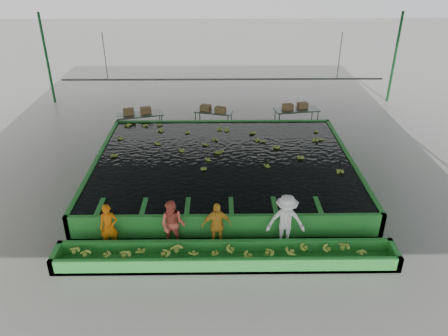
{
  "coord_description": "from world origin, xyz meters",
  "views": [
    {
      "loc": [
        -0.18,
        -13.63,
        8.49
      ],
      "look_at": [
        0.0,
        0.5,
        1.0
      ],
      "focal_mm": 35.0,
      "sensor_mm": 36.0,
      "label": 1
    }
  ],
  "objects_px": {
    "worker_b": "(173,225)",
    "packing_table_mid": "(214,119)",
    "worker_a": "(109,227)",
    "box_stack_mid": "(213,111)",
    "sorting_trough": "(226,256)",
    "packing_table_right": "(296,118)",
    "packing_table_left": "(141,123)",
    "worker_c": "(217,226)",
    "box_stack_left": "(137,114)",
    "worker_d": "(286,222)",
    "flotation_tank": "(224,168)",
    "box_stack_right": "(295,109)"
  },
  "relations": [
    {
      "from": "flotation_tank",
      "to": "worker_b",
      "type": "distance_m",
      "value": 4.6
    },
    {
      "from": "worker_a",
      "to": "box_stack_mid",
      "type": "height_order",
      "value": "worker_a"
    },
    {
      "from": "packing_table_left",
      "to": "packing_table_mid",
      "type": "height_order",
      "value": "packing_table_left"
    },
    {
      "from": "box_stack_mid",
      "to": "box_stack_right",
      "type": "relative_size",
      "value": 1.02
    },
    {
      "from": "packing_table_left",
      "to": "box_stack_left",
      "type": "xyz_separation_m",
      "value": [
        -0.11,
        -0.01,
        0.5
      ]
    },
    {
      "from": "flotation_tank",
      "to": "worker_a",
      "type": "height_order",
      "value": "worker_a"
    },
    {
      "from": "sorting_trough",
      "to": "packing_table_right",
      "type": "distance_m",
      "value": 10.93
    },
    {
      "from": "sorting_trough",
      "to": "packing_table_left",
      "type": "relative_size",
      "value": 4.57
    },
    {
      "from": "worker_a",
      "to": "box_stack_left",
      "type": "xyz_separation_m",
      "value": [
        -0.57,
        8.92,
        0.24
      ]
    },
    {
      "from": "box_stack_left",
      "to": "packing_table_left",
      "type": "bearing_deg",
      "value": 6.24
    },
    {
      "from": "packing_table_right",
      "to": "packing_table_left",
      "type": "bearing_deg",
      "value": -175.77
    },
    {
      "from": "packing_table_left",
      "to": "box_stack_left",
      "type": "bearing_deg",
      "value": -173.76
    },
    {
      "from": "worker_a",
      "to": "packing_table_mid",
      "type": "relative_size",
      "value": 0.82
    },
    {
      "from": "worker_a",
      "to": "worker_c",
      "type": "xyz_separation_m",
      "value": [
        3.25,
        0.0,
        0.02
      ]
    },
    {
      "from": "flotation_tank",
      "to": "box_stack_left",
      "type": "xyz_separation_m",
      "value": [
        -4.08,
        4.62,
        0.55
      ]
    },
    {
      "from": "worker_a",
      "to": "worker_c",
      "type": "height_order",
      "value": "worker_c"
    },
    {
      "from": "flotation_tank",
      "to": "worker_c",
      "type": "height_order",
      "value": "worker_c"
    },
    {
      "from": "box_stack_mid",
      "to": "box_stack_right",
      "type": "bearing_deg",
      "value": -0.9
    },
    {
      "from": "sorting_trough",
      "to": "worker_a",
      "type": "xyz_separation_m",
      "value": [
        -3.51,
        0.8,
        0.51
      ]
    },
    {
      "from": "worker_c",
      "to": "box_stack_left",
      "type": "xyz_separation_m",
      "value": [
        -3.81,
        8.92,
        0.22
      ]
    },
    {
      "from": "packing_table_right",
      "to": "box_stack_right",
      "type": "bearing_deg",
      "value": 157.02
    },
    {
      "from": "flotation_tank",
      "to": "box_stack_right",
      "type": "bearing_deg",
      "value": 55.53
    },
    {
      "from": "sorting_trough",
      "to": "box_stack_mid",
      "type": "height_order",
      "value": "box_stack_mid"
    },
    {
      "from": "flotation_tank",
      "to": "worker_d",
      "type": "xyz_separation_m",
      "value": [
        1.82,
        -4.3,
        0.45
      ]
    },
    {
      "from": "worker_d",
      "to": "box_stack_mid",
      "type": "bearing_deg",
      "value": 104.89
    },
    {
      "from": "packing_table_left",
      "to": "box_stack_mid",
      "type": "bearing_deg",
      "value": 10.72
    },
    {
      "from": "worker_d",
      "to": "packing_table_mid",
      "type": "xyz_separation_m",
      "value": [
        -2.27,
        9.66,
        -0.48
      ]
    },
    {
      "from": "worker_c",
      "to": "packing_table_right",
      "type": "distance_m",
      "value": 10.28
    },
    {
      "from": "worker_d",
      "to": "box_stack_mid",
      "type": "relative_size",
      "value": 1.39
    },
    {
      "from": "packing_table_mid",
      "to": "worker_c",
      "type": "bearing_deg",
      "value": -88.97
    },
    {
      "from": "box_stack_left",
      "to": "box_stack_right",
      "type": "relative_size",
      "value": 1.04
    },
    {
      "from": "worker_a",
      "to": "box_stack_right",
      "type": "height_order",
      "value": "worker_a"
    },
    {
      "from": "sorting_trough",
      "to": "box_stack_right",
      "type": "bearing_deg",
      "value": 70.84
    },
    {
      "from": "worker_b",
      "to": "packing_table_mid",
      "type": "relative_size",
      "value": 0.88
    },
    {
      "from": "packing_table_right",
      "to": "sorting_trough",
      "type": "bearing_deg",
      "value": -109.63
    },
    {
      "from": "worker_d",
      "to": "worker_a",
      "type": "bearing_deg",
      "value": -178.54
    },
    {
      "from": "flotation_tank",
      "to": "packing_table_left",
      "type": "distance_m",
      "value": 6.1
    },
    {
      "from": "worker_c",
      "to": "packing_table_left",
      "type": "relative_size",
      "value": 0.71
    },
    {
      "from": "worker_a",
      "to": "packing_table_left",
      "type": "relative_size",
      "value": 0.69
    },
    {
      "from": "worker_a",
      "to": "packing_table_left",
      "type": "height_order",
      "value": "worker_a"
    },
    {
      "from": "worker_c",
      "to": "packing_table_mid",
      "type": "relative_size",
      "value": 0.84
    },
    {
      "from": "worker_c",
      "to": "box_stack_left",
      "type": "relative_size",
      "value": 1.19
    },
    {
      "from": "box_stack_left",
      "to": "worker_d",
      "type": "bearing_deg",
      "value": -56.47
    },
    {
      "from": "box_stack_mid",
      "to": "box_stack_right",
      "type": "distance_m",
      "value": 4.06
    },
    {
      "from": "worker_c",
      "to": "box_stack_mid",
      "type": "bearing_deg",
      "value": 82.43
    },
    {
      "from": "worker_b",
      "to": "packing_table_left",
      "type": "relative_size",
      "value": 0.74
    },
    {
      "from": "worker_a",
      "to": "worker_c",
      "type": "bearing_deg",
      "value": -9.52
    },
    {
      "from": "worker_d",
      "to": "box_stack_mid",
      "type": "distance_m",
      "value": 9.86
    },
    {
      "from": "worker_a",
      "to": "worker_d",
      "type": "relative_size",
      "value": 0.84
    },
    {
      "from": "flotation_tank",
      "to": "packing_table_right",
      "type": "distance_m",
      "value": 6.36
    }
  ]
}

